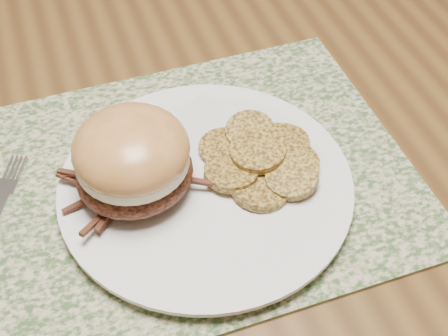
# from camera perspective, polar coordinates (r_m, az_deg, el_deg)

# --- Properties ---
(dining_table) EXTENTS (1.50, 0.90, 0.75)m
(dining_table) POSITION_cam_1_polar(r_m,az_deg,el_deg) (0.69, -3.11, -4.00)
(dining_table) COLOR brown
(dining_table) RESTS_ON ground
(placemat) EXTENTS (0.45, 0.33, 0.00)m
(placemat) POSITION_cam_1_polar(r_m,az_deg,el_deg) (0.61, -4.17, -1.33)
(placemat) COLOR #365129
(placemat) RESTS_ON dining_table
(dinner_plate) EXTENTS (0.26, 0.26, 0.02)m
(dinner_plate) POSITION_cam_1_polar(r_m,az_deg,el_deg) (0.59, -1.67, -1.74)
(dinner_plate) COLOR white
(dinner_plate) RESTS_ON placemat
(pork_sandwich) EXTENTS (0.13, 0.12, 0.08)m
(pork_sandwich) POSITION_cam_1_polar(r_m,az_deg,el_deg) (0.55, -8.36, 0.79)
(pork_sandwich) COLOR black
(pork_sandwich) RESTS_ON dinner_plate
(roasted_potatoes) EXTENTS (0.13, 0.13, 0.03)m
(roasted_potatoes) POSITION_cam_1_polar(r_m,az_deg,el_deg) (0.59, 3.43, 0.84)
(roasted_potatoes) COLOR olive
(roasted_potatoes) RESTS_ON dinner_plate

